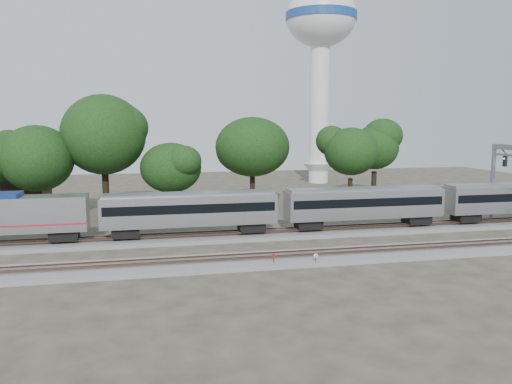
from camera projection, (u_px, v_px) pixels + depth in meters
ground at (230, 252)px, 47.29m from camera, size 160.00×160.00×0.00m
track_far at (221, 236)px, 53.07m from camera, size 160.00×5.00×0.73m
track_near at (237, 262)px, 43.39m from camera, size 160.00×5.00×0.73m
train at (365, 203)px, 56.08m from camera, size 93.98×3.24×4.78m
switch_stand_red at (274, 258)px, 42.52m from camera, size 0.35×0.16×1.15m
switch_stand_white at (316, 258)px, 42.53m from camera, size 0.37×0.07×1.15m
switch_lever at (304, 264)px, 43.01m from camera, size 0.54×0.37×0.30m
water_tower at (321, 39)px, 99.70m from camera, size 14.14×14.14×39.16m
brick_building at (9, 195)px, 68.83m from camera, size 10.47×7.90×4.71m
tree_2 at (37, 158)px, 61.15m from camera, size 8.03×8.03×11.33m
tree_3 at (104, 135)px, 63.99m from camera, size 10.89×10.89×15.36m
tree_4 at (171, 168)px, 64.00m from camera, size 6.61×6.61×9.31m
tree_5 at (252, 147)px, 70.92m from camera, size 8.99×8.99×12.67m
tree_6 at (351, 152)px, 69.88m from camera, size 8.39×8.39×11.83m
tree_7 at (375, 147)px, 79.38m from camera, size 8.53×8.53×12.02m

